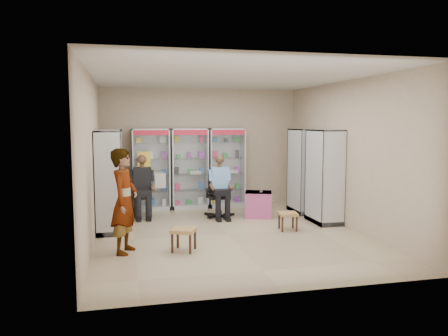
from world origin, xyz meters
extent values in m
plane|color=tan|center=(0.00, 0.00, 0.00)|extent=(6.00, 6.00, 0.00)
cube|color=tan|center=(0.00, 3.00, 1.50)|extent=(5.00, 0.02, 3.00)
cube|color=tan|center=(0.00, -3.00, 1.50)|extent=(5.00, 0.02, 3.00)
cube|color=tan|center=(-2.50, 0.00, 1.50)|extent=(0.02, 6.00, 3.00)
cube|color=tan|center=(2.50, 0.00, 1.50)|extent=(0.02, 6.00, 3.00)
cube|color=beige|center=(0.00, 0.00, 3.00)|extent=(5.00, 6.00, 0.02)
cube|color=silver|center=(-1.30, 2.73, 1.00)|extent=(0.90, 0.50, 2.00)
cube|color=#A8ABAF|center=(-0.35, 2.73, 1.00)|extent=(0.90, 0.50, 2.00)
cube|color=#A3A4AA|center=(0.60, 2.73, 1.00)|extent=(0.90, 0.50, 2.00)
cube|color=#ACAEB3|center=(2.23, 1.60, 1.00)|extent=(0.90, 0.50, 2.00)
cube|color=#AEAFB5|center=(2.23, 0.50, 1.00)|extent=(0.90, 0.50, 2.00)
cube|color=#9DA1A4|center=(-2.23, 1.80, 1.00)|extent=(0.90, 0.50, 2.00)
cube|color=silver|center=(-2.23, 0.70, 1.00)|extent=(0.90, 0.50, 2.00)
cube|color=#301F12|center=(-1.55, 2.00, 0.47)|extent=(0.42, 0.42, 0.94)
cube|color=black|center=(0.15, 1.56, 0.52)|extent=(0.57, 0.57, 1.05)
cube|color=#BD4B9B|center=(1.03, 1.37, 0.29)|extent=(0.74, 0.73, 0.57)
cylinder|color=#531707|center=(1.08, 1.32, 0.62)|extent=(0.07, 0.07, 0.10)
cube|color=#A27D44|center=(1.23, 0.04, 0.18)|extent=(0.40, 0.40, 0.36)
cube|color=#976A3F|center=(-0.99, -0.91, 0.19)|extent=(0.51, 0.51, 0.38)
imported|color=#9C9D9F|center=(-1.95, -0.79, 0.87)|extent=(0.60, 0.74, 1.73)
camera|label=1|loc=(-1.93, -8.04, 2.16)|focal=35.00mm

